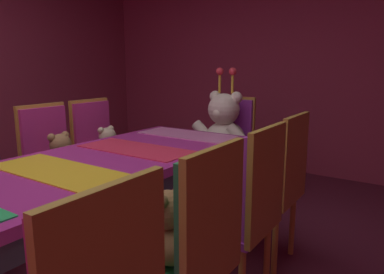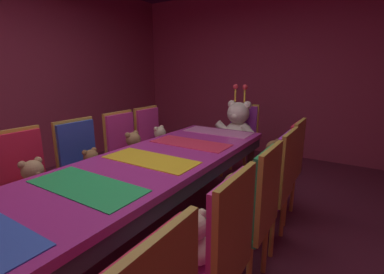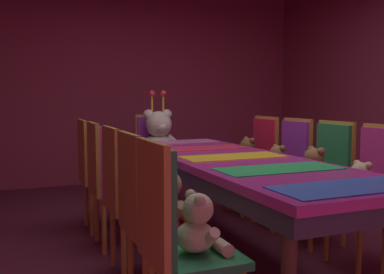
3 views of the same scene
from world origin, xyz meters
TOP-DOWN VIEW (x-y plane):
  - ground_plane at (0.00, 0.00)m, footprint 7.90×7.90m
  - wall_back at (0.00, 3.20)m, footprint 5.20×0.12m
  - banquet_table at (0.00, 0.00)m, footprint 0.90×2.78m
  - chair_left_1 at (-0.84, -0.55)m, footprint 0.42×0.41m
  - teddy_left_1 at (-0.69, -0.55)m, footprint 0.26×0.34m
  - chair_left_2 at (-0.83, -0.03)m, footprint 0.42×0.41m
  - teddy_left_2 at (-0.69, -0.03)m, footprint 0.22×0.29m
  - chair_left_3 at (-0.85, 0.54)m, footprint 0.42×0.41m
  - teddy_left_3 at (-0.70, 0.54)m, footprint 0.27×0.34m
  - chair_left_4 at (-0.86, 1.02)m, footprint 0.42×0.41m
  - teddy_left_4 at (-0.72, 1.02)m, footprint 0.25×0.32m
  - chair_right_1 at (0.86, -0.51)m, footprint 0.42×0.41m
  - teddy_right_1 at (0.71, -0.51)m, footprint 0.23×0.30m
  - chair_right_2 at (0.86, -0.00)m, footprint 0.42×0.41m
  - teddy_right_2 at (0.72, -0.00)m, footprint 0.27×0.35m
  - chair_right_3 at (0.86, 0.51)m, footprint 0.42×0.41m
  - teddy_right_3 at (0.71, 0.51)m, footprint 0.24×0.31m
  - chair_right_4 at (0.84, 1.02)m, footprint 0.42×0.41m
  - teddy_right_4 at (0.69, 1.02)m, footprint 0.26×0.34m
  - throne_chair at (0.00, 1.94)m, footprint 0.41×0.42m
  - king_teddy_bear at (0.00, 1.77)m, footprint 0.62×0.48m

SIDE VIEW (x-z plane):
  - ground_plane at x=0.00m, z-range 0.00..0.00m
  - teddy_left_2 at x=-0.69m, z-range 0.44..0.71m
  - teddy_right_1 at x=0.71m, z-range 0.44..0.72m
  - teddy_right_3 at x=0.71m, z-range 0.44..0.73m
  - teddy_left_4 at x=-0.72m, z-range 0.44..0.74m
  - teddy_left_1 at x=-0.69m, z-range 0.44..0.75m
  - teddy_right_4 at x=0.69m, z-range 0.44..0.76m
  - chair_left_1 at x=-0.84m, z-range 0.10..1.09m
  - chair_left_2 at x=-0.83m, z-range 0.10..1.09m
  - chair_left_3 at x=-0.85m, z-range 0.10..1.09m
  - chair_left_4 at x=-0.86m, z-range 0.10..1.09m
  - chair_right_1 at x=0.86m, z-range 0.10..1.09m
  - chair_right_2 at x=0.86m, z-range 0.10..1.09m
  - chair_right_3 at x=0.86m, z-range 0.10..1.09m
  - chair_right_4 at x=0.84m, z-range 0.10..1.09m
  - throne_chair at x=0.00m, z-range 0.10..1.09m
  - teddy_left_3 at x=-0.70m, z-range 0.44..0.76m
  - teddy_right_2 at x=0.72m, z-range 0.43..0.76m
  - banquet_table at x=0.00m, z-range 0.28..1.03m
  - king_teddy_bear at x=0.00m, z-range 0.31..1.11m
  - wall_back at x=0.00m, z-range 0.00..2.80m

